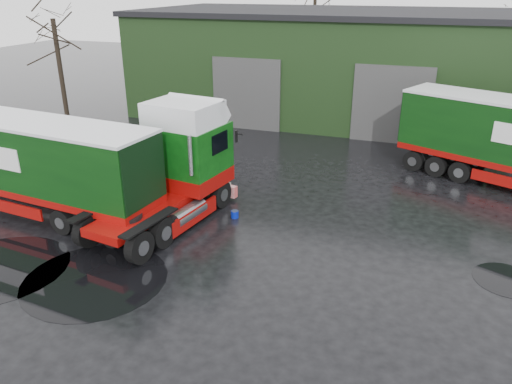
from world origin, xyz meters
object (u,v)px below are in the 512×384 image
trailer_left (20,164)px  tree_back_a (314,23)px  warehouse (403,65)px  hero_tractor (156,170)px  tree_left (57,49)px  wash_bucket (235,214)px

trailer_left → tree_back_a: size_ratio=1.20×
warehouse → hero_tractor: warehouse is taller
tree_left → trailer_left: bearing=-57.5°
trailer_left → warehouse: bearing=-25.9°
warehouse → tree_back_a: size_ratio=3.41×
hero_tractor → wash_bucket: hero_tractor is taller
warehouse → wash_bucket: size_ratio=116.95×
wash_bucket → tree_back_a: bearing=97.8°
wash_bucket → warehouse: bearing=76.2°
trailer_left → tree_left: (-7.12, 11.17, 2.49)m
wash_bucket → tree_left: (-14.74, 9.30, 4.12)m
warehouse → trailer_left: 22.60m
warehouse → hero_tractor: (-6.50, -18.72, -1.11)m
hero_tractor → wash_bucket: (2.24, 1.42, -1.91)m
wash_bucket → tree_back_a: tree_back_a is taller
tree_left → hero_tractor: bearing=-40.6°
hero_tractor → tree_back_a: 28.89m
hero_tractor → tree_left: bearing=148.3°
warehouse → hero_tractor: 19.85m
trailer_left → tree_back_a: bearing=-1.7°
warehouse → tree_left: bearing=-157.2°
warehouse → trailer_left: size_ratio=2.85×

